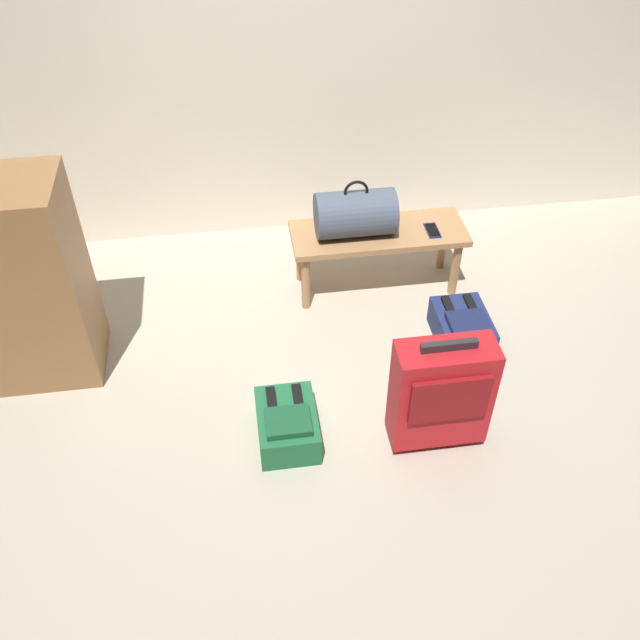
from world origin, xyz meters
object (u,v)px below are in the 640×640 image
at_px(bench, 378,240).
at_px(duffel_bag_slate, 355,213).
at_px(cell_phone, 432,230).
at_px(backpack_green, 287,424).
at_px(side_cabinet, 25,283).
at_px(suitcase_upright_red, 441,393).
at_px(backpack_navy, 462,327).

xyz_separation_m(bench, duffel_bag_slate, (-0.14, 0.00, 0.19)).
bearing_deg(bench, cell_phone, -8.69).
distance_m(bench, duffel_bag_slate, 0.24).
bearing_deg(cell_phone, backpack_green, -132.95).
height_order(bench, duffel_bag_slate, duffel_bag_slate).
distance_m(duffel_bag_slate, side_cabinet, 1.75).
xyz_separation_m(suitcase_upright_red, backpack_navy, (0.33, 0.65, -0.24)).
relative_size(duffel_bag_slate, suitcase_upright_red, 0.69).
bearing_deg(duffel_bag_slate, cell_phone, -5.94).
height_order(suitcase_upright_red, backpack_navy, suitcase_upright_red).
relative_size(duffel_bag_slate, cell_phone, 3.06).
xyz_separation_m(bench, backpack_green, (-0.65, -1.07, -0.25)).
height_order(cell_phone, backpack_navy, cell_phone).
bearing_deg(cell_phone, duffel_bag_slate, 174.06).
distance_m(bench, suitcase_upright_red, 1.18).
distance_m(backpack_navy, backpack_green, 1.16).
relative_size(duffel_bag_slate, backpack_navy, 1.16).
bearing_deg(backpack_green, bench, 58.61).
xyz_separation_m(cell_phone, backpack_navy, (0.07, -0.49, -0.31)).
bearing_deg(suitcase_upright_red, backpack_navy, 63.13).
distance_m(duffel_bag_slate, cell_phone, 0.46).
xyz_separation_m(cell_phone, side_cabinet, (-2.14, -0.34, 0.14)).
bearing_deg(backpack_navy, bench, 124.80).
height_order(bench, suitcase_upright_red, suitcase_upright_red).
relative_size(suitcase_upright_red, side_cabinet, 0.58).
distance_m(backpack_green, side_cabinet, 1.45).
relative_size(bench, backpack_green, 2.63).
relative_size(bench, side_cabinet, 0.91).
relative_size(suitcase_upright_red, backpack_green, 1.69).
height_order(cell_phone, side_cabinet, side_cabinet).
relative_size(duffel_bag_slate, backpack_green, 1.16).
xyz_separation_m(suitcase_upright_red, backpack_green, (-0.70, 0.11, -0.24)).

